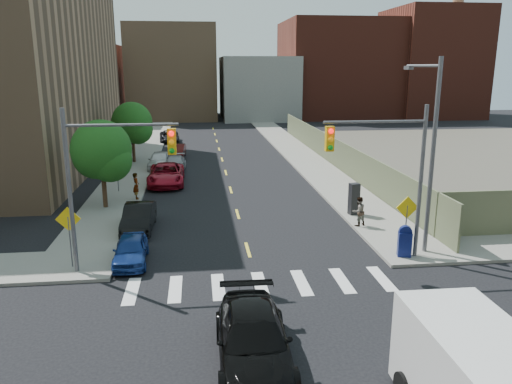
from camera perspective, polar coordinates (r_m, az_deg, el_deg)
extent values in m
plane|color=black|center=(16.98, 1.92, -16.20)|extent=(160.00, 160.00, 0.00)
cube|color=gray|center=(56.88, -12.26, 5.29)|extent=(3.50, 73.00, 0.15)
cube|color=gray|center=(57.49, 3.37, 5.68)|extent=(3.50, 73.00, 0.15)
cube|color=#6F704F|center=(44.70, 8.76, 4.61)|extent=(0.12, 44.00, 2.50)
cube|color=#595447|center=(54.46, 27.18, 3.61)|extent=(36.00, 42.00, 0.06)
cube|color=#592319|center=(86.78, -20.33, 11.66)|extent=(14.00, 18.00, 12.00)
cube|color=#8C6B4C|center=(86.55, -9.48, 13.32)|extent=(14.00, 16.00, 15.00)
cube|color=gray|center=(85.16, 0.18, 11.81)|extent=(12.00, 16.00, 10.00)
cube|color=#592319|center=(89.81, 9.19, 13.68)|extent=(18.00, 18.00, 16.00)
cube|color=#592319|center=(93.57, 19.31, 13.71)|extent=(14.00, 16.00, 18.00)
cylinder|color=#8C6B4C|center=(95.51, 21.82, 16.51)|extent=(1.80, 1.80, 28.00)
cylinder|color=#59595E|center=(21.73, -20.49, -0.25)|extent=(0.18, 0.18, 7.00)
cylinder|color=#59595E|center=(20.81, -15.09, 7.41)|extent=(4.50, 0.12, 0.12)
cube|color=#E5A50C|center=(20.71, -9.60, 5.71)|extent=(0.35, 0.30, 1.05)
cylinder|color=#59595E|center=(23.24, 18.28, 0.83)|extent=(0.18, 0.18, 7.00)
cylinder|color=#59595E|center=(21.92, 13.46, 7.83)|extent=(4.50, 0.12, 0.12)
cube|color=#E5A50C|center=(21.42, 8.42, 6.03)|extent=(0.35, 0.30, 1.05)
cylinder|color=#59595E|center=(23.79, 19.50, 3.49)|extent=(0.20, 0.20, 9.00)
cylinder|color=#59595E|center=(24.96, 18.56, 13.52)|extent=(0.12, 3.50, 0.12)
cube|color=#59595E|center=(26.42, 17.05, 13.42)|extent=(0.25, 0.60, 0.18)
cylinder|color=#59595E|center=(22.91, -20.44, -5.54)|extent=(0.06, 0.06, 2.40)
cube|color=yellow|center=(22.58, -20.68, -2.91)|extent=(1.06, 0.04, 1.06)
cylinder|color=#59595E|center=(24.16, 16.72, -4.22)|extent=(0.06, 0.06, 2.40)
cube|color=yellow|center=(23.85, 16.90, -1.71)|extent=(1.06, 0.04, 1.06)
cylinder|color=#59595E|center=(35.68, -15.53, 1.74)|extent=(0.06, 0.06, 2.40)
cube|color=yellow|center=(35.47, -15.65, 3.48)|extent=(1.06, 0.04, 1.06)
cylinder|color=#332114|center=(31.84, -16.94, 0.39)|extent=(0.28, 0.28, 2.64)
sphere|color=#154714|center=(31.38, -17.26, 4.65)|extent=(3.60, 3.60, 3.60)
sphere|color=#154714|center=(31.10, -16.37, 3.51)|extent=(2.64, 2.64, 2.64)
sphere|color=#154714|center=(31.91, -17.78, 3.99)|extent=(2.88, 2.88, 2.88)
cylinder|color=#332114|center=(46.40, -13.82, 4.80)|extent=(0.28, 0.28, 2.64)
sphere|color=#154714|center=(46.09, -13.99, 7.74)|extent=(3.60, 3.60, 3.60)
sphere|color=#154714|center=(45.80, -13.37, 6.98)|extent=(2.64, 2.64, 2.64)
sphere|color=#154714|center=(46.58, -14.39, 7.26)|extent=(2.88, 2.88, 2.88)
imported|color=navy|center=(23.11, -14.13, -6.43)|extent=(1.59, 3.65, 1.23)
imported|color=black|center=(27.48, -13.24, -2.85)|extent=(1.58, 4.31, 1.41)
imported|color=#A31023|center=(37.60, -10.22, 2.00)|extent=(2.62, 5.60, 1.55)
imported|color=#97999E|center=(42.38, -9.26, 3.19)|extent=(1.88, 4.32, 1.24)
imported|color=silver|center=(43.41, -10.93, 3.57)|extent=(2.05, 4.53, 1.51)
imported|color=#430F0D|center=(48.60, -8.97, 4.63)|extent=(1.63, 3.97, 1.28)
imported|color=black|center=(59.00, -9.89, 6.28)|extent=(2.50, 4.85, 1.31)
imported|color=black|center=(15.30, -0.33, -16.53)|extent=(2.28, 5.38, 1.55)
cube|color=black|center=(14.53, 20.64, -14.77)|extent=(2.13, 1.40, 1.03)
cylinder|color=black|center=(15.45, 24.59, -19.24)|extent=(0.33, 0.87, 0.87)
cube|color=#0E1755|center=(23.80, 16.61, -5.74)|extent=(0.69, 0.59, 1.13)
cylinder|color=#0E1755|center=(23.61, 16.71, -4.38)|extent=(0.63, 0.41, 0.58)
cube|color=black|center=(29.58, 11.13, -0.78)|extent=(0.63, 0.55, 1.85)
imported|color=gray|center=(33.33, -13.53, 0.68)|extent=(0.54, 0.70, 1.73)
imported|color=gray|center=(27.53, 11.66, -2.19)|extent=(0.95, 0.86, 1.61)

